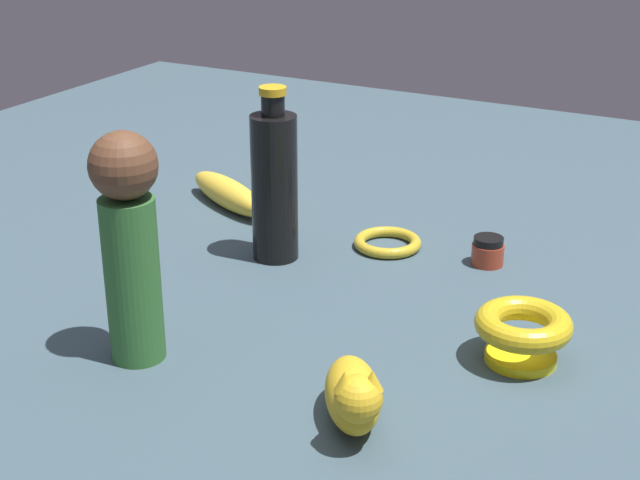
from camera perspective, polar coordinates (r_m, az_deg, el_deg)
The scene contains 8 objects.
ground at distance 1.19m, azimuth -0.00°, elevation -3.25°, with size 2.00×2.00×0.00m, color #384C56.
cat_figurine at distance 0.92m, azimuth 2.03°, elevation -9.23°, with size 0.11×0.13×0.08m.
bangle at distance 1.32m, azimuth 4.07°, elevation -0.14°, with size 0.09×0.09×0.02m, color gold.
person_figure_adult at distance 1.01m, azimuth -11.36°, elevation -0.01°, with size 0.07×0.07×0.26m.
bottle_tall at distance 1.25m, azimuth -2.75°, elevation 3.36°, with size 0.06×0.06×0.23m.
bowl at distance 1.04m, azimuth 12.08°, elevation -5.29°, with size 0.11×0.11×0.06m.
nail_polish_jar at distance 1.28m, azimuth 10.04°, elevation -0.65°, with size 0.04×0.04×0.04m.
banana at distance 1.46m, azimuth -5.52°, elevation 2.81°, with size 0.20×0.04×0.04m, color yellow.
Camera 1 is at (-0.50, 0.94, 0.52)m, focal length 53.34 mm.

